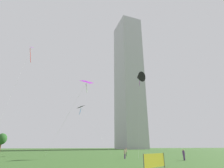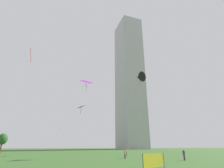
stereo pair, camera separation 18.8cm
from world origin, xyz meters
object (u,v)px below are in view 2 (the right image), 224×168
Objects in this scene: person_standing_0 at (184,154)px; person_standing_2 at (127,151)px; kite_flying_2 at (140,77)px; kite_flying_0 at (81,107)px; person_standing_1 at (125,153)px; park_tree_0 at (3,139)px; distant_highrise_0 at (129,79)px; kite_flying_1 at (87,82)px; event_banner at (154,160)px; kite_flying_3 at (32,50)px.

person_standing_2 reaches higher than person_standing_0.
kite_flying_0 is at bearing 153.41° from kite_flying_2.
person_standing_1 is 0.92× the size of person_standing_2.
person_standing_1 is at bearing -64.20° from kite_flying_0.
park_tree_0 is at bearing 169.80° from kite_flying_0.
distant_highrise_0 reaches higher than kite_flying_2.
kite_flying_1 is (0.61, -22.43, -0.63)m from kite_flying_0.
kite_flying_2 is (7.08, 9.22, 18.84)m from person_standing_1.
kite_flying_1 is (-7.53, -5.60, 10.86)m from person_standing_1.
distant_highrise_0 is 110.04m from event_banner.
park_tree_0 is at bearing -101.49° from person_standing_2.
kite_flying_3 is (-12.68, -9.59, 11.48)m from kite_flying_0.
kite_flying_3 reaches higher than person_standing_1.
kite_flying_3 is 0.26× the size of distant_highrise_0.
kite_flying_2 is 80.21m from distant_highrise_0.
person_standing_2 is 19.53m from kite_flying_2.
kite_flying_2 is at bearing 71.56° from event_banner.
event_banner is at bearing -76.19° from kite_flying_0.
event_banner is (-7.68, -23.04, -18.96)m from kite_flying_2.
kite_flying_3 reaches higher than person_standing_0.
event_banner is (-26.66, -95.35, -48.01)m from distant_highrise_0.
kite_flying_2 is 0.22× the size of distant_highrise_0.
person_standing_2 is 20.94m from event_banner.
kite_flying_1 reaches higher than person_standing_0.
kite_flying_0 is 22.09m from park_tree_0.
event_banner is (27.56, -34.26, -3.00)m from park_tree_0.
park_tree_0 is 1.73× the size of event_banner.
person_standing_0 is at bearing -35.11° from park_tree_0.
person_standing_0 is 13.52m from person_standing_2.
kite_flying_1 is 2.36× the size of park_tree_0.
distant_highrise_0 is (26.06, 81.53, 47.89)m from person_standing_1.
kite_flying_0 is (-10.32, 9.90, 11.41)m from person_standing_2.
kite_flying_3 is (-13.30, 12.85, 12.11)m from kite_flying_1.
park_tree_0 reaches higher than event_banner.
person_standing_2 is at bearing 82.38° from event_banner.
park_tree_0 is (-7.34, 13.19, -20.10)m from kite_flying_3.
distant_highrise_0 reaches higher than kite_flying_0.
kite_flying_2 is at bearing 4.04° from kite_flying_3.
park_tree_0 is 44.07m from event_banner.
person_standing_2 is at bearing -0.79° from kite_flying_3.
kite_flying_1 is (-9.70, -12.53, 10.79)m from person_standing_2.
kite_flying_0 reaches higher than park_tree_0.
kite_flying_3 is (-27.90, -1.97, 4.13)m from kite_flying_2.
kite_flying_3 reaches higher than event_banner.
person_standing_2 reaches higher than event_banner.
kite_flying_2 is 28.27m from kite_flying_3.
event_banner is at bearing -114.85° from distant_highrise_0.
kite_flying_1 is 4.08× the size of event_banner.
person_standing_2 reaches higher than person_standing_1.
distant_highrise_0 reaches higher than kite_flying_3.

